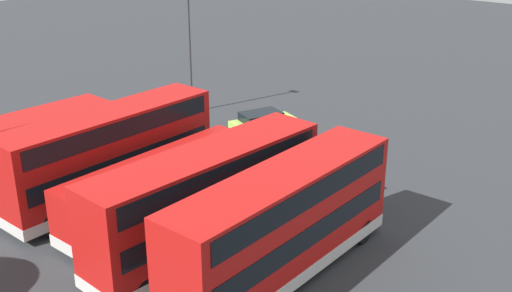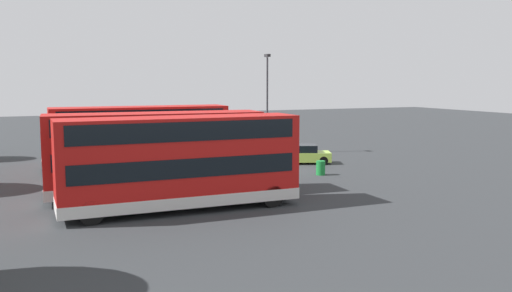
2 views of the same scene
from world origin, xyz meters
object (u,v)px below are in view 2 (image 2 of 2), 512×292
bus_double_decker_near_end (181,160)px  bus_double_decker_fourth (141,138)px  bus_double_decker_second (156,152)px  lamp_post_tall (267,96)px  waste_bin_yellow (321,168)px  bus_single_deck_sixth (116,140)px  bus_single_deck_fifth (123,145)px  car_hatchback_silver (301,154)px  bus_single_deck_third (155,157)px

bus_double_decker_near_end → bus_double_decker_fourth: (11.00, -0.31, 0.00)m
bus_double_decker_second → bus_double_decker_fourth: 7.33m
lamp_post_tall → waste_bin_yellow: 12.62m
bus_double_decker_second → lamp_post_tall: (14.01, -12.95, 2.50)m
bus_double_decker_fourth → lamp_post_tall: size_ratio=1.36×
bus_double_decker_near_end → bus_single_deck_sixth: bus_double_decker_near_end is taller
lamp_post_tall → bus_double_decker_fourth: bearing=118.6°
bus_single_deck_fifth → car_hatchback_silver: (-3.45, -12.73, -0.92)m
bus_single_deck_third → bus_single_deck_sixth: size_ratio=1.03×
bus_double_decker_near_end → bus_double_decker_second: bearing=5.1°
bus_double_decker_second → waste_bin_yellow: size_ratio=12.32×
bus_single_deck_fifth → bus_double_decker_second: bearing=179.8°
bus_single_deck_third → waste_bin_yellow: size_ratio=11.18×
bus_double_decker_second → bus_double_decker_fourth: same height
bus_single_deck_third → bus_single_deck_fifth: same height
bus_double_decker_second → bus_single_deck_fifth: size_ratio=1.04×
car_hatchback_silver → bus_double_decker_second: bearing=119.9°
car_hatchback_silver → waste_bin_yellow: bearing=166.4°
bus_double_decker_second → bus_single_deck_sixth: bearing=-0.2°
car_hatchback_silver → waste_bin_yellow: 5.20m
bus_single_deck_sixth → car_hatchback_silver: 14.44m
bus_double_decker_near_end → car_hatchback_silver: bus_double_decker_near_end is taller
bus_single_deck_sixth → waste_bin_yellow: size_ratio=10.83×
bus_double_decker_fourth → lamp_post_tall: bearing=-61.4°
car_hatchback_silver → bus_double_decker_fourth: bearing=90.2°
bus_double_decker_near_end → lamp_post_tall: bearing=-35.5°
bus_single_deck_sixth → waste_bin_yellow: 16.55m
waste_bin_yellow → bus_single_deck_third: bearing=82.7°
bus_single_deck_sixth → car_hatchback_silver: (-6.81, -12.71, -0.92)m
bus_double_decker_second → bus_single_deck_third: bearing=-11.1°
waste_bin_yellow → bus_single_deck_fifth: bearing=53.5°
car_hatchback_silver → bus_single_deck_sixth: bearing=61.8°
bus_double_decker_second → bus_double_decker_near_end: bearing=-174.9°
car_hatchback_silver → lamp_post_tall: (6.67, -0.18, 4.24)m
bus_double_decker_fourth → bus_single_deck_fifth: bearing=9.9°
bus_double_decker_fourth → bus_single_deck_fifth: size_ratio=1.03×
bus_single_deck_third → bus_single_deck_fifth: 7.15m
bus_single_deck_fifth → lamp_post_tall: (3.22, -12.91, 3.32)m
bus_double_decker_second → lamp_post_tall: lamp_post_tall is taller
bus_single_deck_third → waste_bin_yellow: 10.97m
bus_double_decker_fourth → car_hatchback_silver: 12.24m
bus_double_decker_fourth → bus_single_deck_fifth: (3.49, 0.61, -0.83)m
bus_single_deck_sixth → bus_double_decker_fourth: bearing=-175.1°
bus_double_decker_fourth → lamp_post_tall: lamp_post_tall is taller
bus_double_decker_near_end → car_hatchback_silver: size_ratio=2.50×
bus_single_deck_sixth → bus_double_decker_second: bearing=179.8°
bus_double_decker_near_end → lamp_post_tall: lamp_post_tall is taller
waste_bin_yellow → car_hatchback_silver: bearing=-13.6°
bus_double_decker_second → car_hatchback_silver: bus_double_decker_second is taller
bus_double_decker_near_end → lamp_post_tall: size_ratio=1.36×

